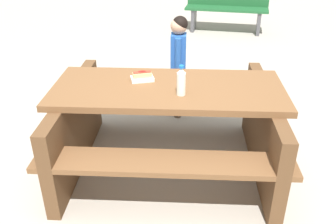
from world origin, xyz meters
TOP-DOWN VIEW (x-y plane):
  - ground_plane at (0.00, 0.00)m, footprint 30.00×30.00m
  - picnic_table at (0.00, 0.00)m, footprint 1.80×1.41m
  - soda_bottle at (-0.10, 0.14)m, footprint 0.07×0.07m
  - hotdog_tray at (0.21, -0.11)m, footprint 0.20×0.15m
  - child_in_coat at (-0.06, -0.93)m, footprint 0.17×0.27m
  - park_bench_near at (-0.87, -4.29)m, footprint 1.54×0.63m

SIDE VIEW (x-z plane):
  - ground_plane at x=0.00m, z-range 0.00..0.00m
  - picnic_table at x=0.00m, z-range 0.07..0.82m
  - park_bench_near at x=-0.87m, z-range 0.02..0.87m
  - child_in_coat at x=-0.06m, z-range 0.15..1.23m
  - hotdog_tray at x=0.21m, z-range 0.74..0.82m
  - soda_bottle at x=-0.10m, z-range 0.74..0.97m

